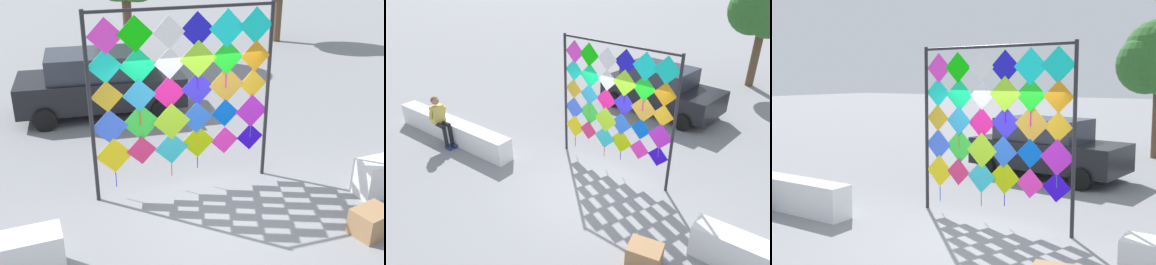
# 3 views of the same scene
# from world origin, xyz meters

# --- Properties ---
(ground) EXTENTS (120.00, 120.00, 0.00)m
(ground) POSITION_xyz_m (0.00, 0.00, 0.00)
(ground) COLOR gray
(plaza_ledge_left) EXTENTS (4.74, 0.49, 0.67)m
(plaza_ledge_left) POSITION_xyz_m (-4.97, -0.43, 0.34)
(plaza_ledge_left) COLOR white
(plaza_ledge_left) RESTS_ON ground
(kite_display_rack) EXTENTS (3.30, 0.27, 3.37)m
(kite_display_rack) POSITION_xyz_m (-0.20, 1.11, 1.96)
(kite_display_rack) COLOR #232328
(kite_display_rack) RESTS_ON ground
(seated_vendor) EXTENTS (0.69, 0.53, 1.52)m
(seated_vendor) POSITION_xyz_m (-4.90, -0.80, 0.90)
(seated_vendor) COLOR black
(seated_vendor) RESTS_ON ground
(parked_car) EXTENTS (4.41, 2.46, 1.63)m
(parked_car) POSITION_xyz_m (-0.89, 5.52, 0.83)
(parked_car) COLOR black
(parked_car) RESTS_ON ground
(cardboard_box_large) EXTENTS (0.69, 0.57, 0.43)m
(cardboard_box_large) POSITION_xyz_m (2.05, -1.38, 0.22)
(cardboard_box_large) COLOR #9E754C
(cardboard_box_large) RESTS_ON ground
(tree_broadleaf) EXTENTS (2.68, 2.67, 4.73)m
(tree_broadleaf) POSITION_xyz_m (1.14, 10.21, 3.37)
(tree_broadleaf) COLOR brown
(tree_broadleaf) RESTS_ON ground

